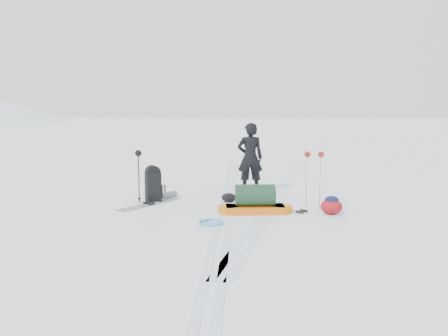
# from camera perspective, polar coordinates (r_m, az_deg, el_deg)

# --- Properties ---
(ground) EXTENTS (200.00, 200.00, 0.00)m
(ground) POSITION_cam_1_polar(r_m,az_deg,el_deg) (11.00, 0.31, -4.85)
(ground) COLOR white
(ground) RESTS_ON ground
(ski_tracks) EXTENTS (3.38, 17.97, 0.01)m
(ski_tracks) POSITION_cam_1_polar(r_m,az_deg,el_deg) (11.80, 3.73, -3.97)
(ski_tracks) COLOR silver
(ski_tracks) RESTS_ON ground
(skier) EXTENTS (0.80, 0.60, 2.01)m
(skier) POSITION_cam_1_polar(r_m,az_deg,el_deg) (12.54, 3.43, 1.35)
(skier) COLOR black
(skier) RESTS_ON ground
(pulk_sled) EXTENTS (1.80, 0.76, 0.67)m
(pulk_sled) POSITION_cam_1_polar(r_m,az_deg,el_deg) (10.17, 4.08, -4.44)
(pulk_sled) COLOR #DA620C
(pulk_sled) RESTS_ON ground
(expedition_rucksack) EXTENTS (0.72, 1.01, 0.95)m
(expedition_rucksack) POSITION_cam_1_polar(r_m,az_deg,el_deg) (11.52, -9.00, -2.15)
(expedition_rucksack) COLOR black
(expedition_rucksack) RESTS_ON ground
(ski_poles_black) EXTENTS (0.17, 0.19, 1.36)m
(ski_poles_black) POSITION_cam_1_polar(r_m,az_deg,el_deg) (11.35, -11.12, 1.10)
(ski_poles_black) COLOR black
(ski_poles_black) RESTS_ON ground
(ski_poles_silver) EXTENTS (0.45, 0.14, 1.41)m
(ski_poles_silver) POSITION_cam_1_polar(r_m,az_deg,el_deg) (10.42, 11.67, 0.89)
(ski_poles_silver) COLOR silver
(ski_poles_silver) RESTS_ON ground
(touring_skis_grey) EXTENTS (1.20, 1.70, 0.07)m
(touring_skis_grey) POSITION_cam_1_polar(r_m,az_deg,el_deg) (11.17, -9.77, -4.69)
(touring_skis_grey) COLOR gray
(touring_skis_grey) RESTS_ON ground
(touring_skis_white) EXTENTS (1.64, 1.21, 0.07)m
(touring_skis_white) POSITION_cam_1_polar(r_m,az_deg,el_deg) (10.31, 10.10, -5.75)
(touring_skis_white) COLOR silver
(touring_skis_white) RESTS_ON ground
(rope_coil) EXTENTS (0.59, 0.59, 0.07)m
(rope_coil) POSITION_cam_1_polar(r_m,az_deg,el_deg) (9.26, -1.71, -7.07)
(rope_coil) COLOR #56A8D2
(rope_coil) RESTS_ON ground
(small_daypack) EXTENTS (0.58, 0.49, 0.43)m
(small_daypack) POSITION_cam_1_polar(r_m,az_deg,el_deg) (10.31, 13.86, -4.77)
(small_daypack) COLOR maroon
(small_daypack) RESTS_ON ground
(thermos_pair) EXTENTS (0.24, 0.21, 0.28)m
(thermos_pair) POSITION_cam_1_polar(r_m,az_deg,el_deg) (12.41, -8.20, -2.85)
(thermos_pair) COLOR slate
(thermos_pair) RESTS_ON ground
(stuff_sack) EXTENTS (0.41, 0.32, 0.24)m
(stuff_sack) POSITION_cam_1_polar(r_m,az_deg,el_deg) (11.31, 0.64, -3.88)
(stuff_sack) COLOR black
(stuff_sack) RESTS_ON ground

